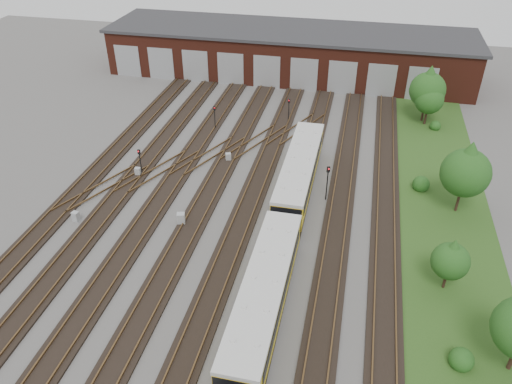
# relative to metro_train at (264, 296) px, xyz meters

# --- Properties ---
(ground) EXTENTS (120.00, 120.00, 0.00)m
(ground) POSITION_rel_metro_train_xyz_m (-6.00, 6.13, -1.90)
(ground) COLOR #494643
(ground) RESTS_ON ground
(track_network) EXTENTS (30.40, 70.00, 0.33)m
(track_network) POSITION_rel_metro_train_xyz_m (-6.17, 6.71, -1.80)
(track_network) COLOR black
(track_network) RESTS_ON ground
(maintenance_shed) EXTENTS (51.00, 12.50, 6.35)m
(maintenance_shed) POSITION_rel_metro_train_xyz_m (-6.01, 46.10, 1.30)
(maintenance_shed) COLOR #501F14
(maintenance_shed) RESTS_ON ground
(grass_verge) EXTENTS (8.00, 55.00, 0.05)m
(grass_verge) POSITION_rel_metro_train_xyz_m (13.00, 16.13, -1.88)
(grass_verge) COLOR #244818
(grass_verge) RESTS_ON ground
(metro_train) EXTENTS (2.72, 46.87, 3.07)m
(metro_train) POSITION_rel_metro_train_xyz_m (0.00, 0.00, 0.00)
(metro_train) COLOR black
(metro_train) RESTS_ON ground
(signal_mast_0) EXTENTS (0.26, 0.25, 2.72)m
(signal_mast_0) POSITION_rel_metro_train_xyz_m (-15.51, 15.45, -0.14)
(signal_mast_0) COLOR black
(signal_mast_0) RESTS_ON ground
(signal_mast_1) EXTENTS (0.27, 0.26, 2.84)m
(signal_mast_1) POSITION_rel_metro_train_xyz_m (-11.22, 26.42, -0.08)
(signal_mast_1) COLOR black
(signal_mast_1) RESTS_ON ground
(signal_mast_2) EXTENTS (0.24, 0.23, 2.76)m
(signal_mast_2) POSITION_rel_metro_train_xyz_m (-3.39, 30.47, -0.12)
(signal_mast_2) COLOR black
(signal_mast_2) RESTS_ON ground
(signal_mast_3) EXTENTS (0.31, 0.30, 3.47)m
(signal_mast_3) POSITION_rel_metro_train_xyz_m (2.65, 14.91, 0.31)
(signal_mast_3) COLOR black
(signal_mast_3) RESTS_ON ground
(relay_cabinet_0) EXTENTS (0.63, 0.56, 0.92)m
(relay_cabinet_0) POSITION_rel_metro_train_xyz_m (-17.87, 7.02, -1.44)
(relay_cabinet_0) COLOR #9FA1A3
(relay_cabinet_0) RESTS_ON ground
(relay_cabinet_1) EXTENTS (0.56, 0.48, 0.87)m
(relay_cabinet_1) POSITION_rel_metro_train_xyz_m (-15.73, 15.08, -1.47)
(relay_cabinet_1) COLOR #9FA1A3
(relay_cabinet_1) RESTS_ON ground
(relay_cabinet_2) EXTENTS (0.78, 0.70, 1.10)m
(relay_cabinet_2) POSITION_rel_metro_train_xyz_m (-8.94, 8.56, -1.35)
(relay_cabinet_2) COLOR #9FA1A3
(relay_cabinet_2) RESTS_ON ground
(relay_cabinet_3) EXTENTS (0.66, 0.62, 0.89)m
(relay_cabinet_3) POSITION_rel_metro_train_xyz_m (-7.85, 19.75, -1.46)
(relay_cabinet_3) COLOR #9FA1A3
(relay_cabinet_3) RESTS_ON ground
(relay_cabinet_4) EXTENTS (0.70, 0.63, 0.97)m
(relay_cabinet_4) POSITION_rel_metro_train_xyz_m (-0.47, 24.04, -1.42)
(relay_cabinet_4) COLOR #9FA1A3
(relay_cabinet_4) RESTS_ON ground
(tree_0) EXTENTS (4.08, 4.08, 6.77)m
(tree_0) POSITION_rel_metro_train_xyz_m (12.05, 33.93, 2.44)
(tree_0) COLOR #342017
(tree_0) RESTS_ON ground
(tree_1) EXTENTS (3.28, 3.28, 5.43)m
(tree_1) POSITION_rel_metro_train_xyz_m (12.32, 33.02, 1.58)
(tree_1) COLOR #342017
(tree_1) RESTS_ON ground
(tree_2) EXTENTS (4.16, 4.16, 6.89)m
(tree_2) POSITION_rel_metro_train_xyz_m (14.01, 15.64, 2.52)
(tree_2) COLOR #342017
(tree_2) RESTS_ON ground
(tree_3) EXTENTS (2.68, 2.68, 4.44)m
(tree_3) POSITION_rel_metro_train_xyz_m (12.11, 5.50, 0.95)
(tree_3) COLOR #342017
(tree_3) RESTS_ON ground
(bush_0) EXTENTS (1.51, 1.51, 1.51)m
(bush_0) POSITION_rel_metro_train_xyz_m (12.52, -1.26, -1.15)
(bush_0) COLOR #164513
(bush_0) RESTS_ON ground
(bush_1) EXTENTS (1.59, 1.59, 1.59)m
(bush_1) POSITION_rel_metro_train_xyz_m (11.14, 18.56, -1.11)
(bush_1) COLOR #164513
(bush_1) RESTS_ON ground
(bush_2) EXTENTS (1.22, 1.22, 1.22)m
(bush_2) POSITION_rel_metro_train_xyz_m (13.42, 31.93, -1.29)
(bush_2) COLOR #164513
(bush_2) RESTS_ON ground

